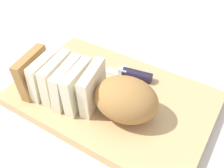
{
  "coord_description": "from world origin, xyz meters",
  "views": [
    {
      "loc": [
        -0.2,
        0.33,
        0.41
      ],
      "look_at": [
        0.0,
        0.0,
        0.05
      ],
      "focal_mm": 41.31,
      "sensor_mm": 36.0,
      "label": 1
    }
  ],
  "objects": [
    {
      "name": "ground_plane",
      "position": [
        0.0,
        0.0,
        0.0
      ],
      "size": [
        3.0,
        3.0,
        0.0
      ],
      "primitive_type": "plane",
      "color": "beige"
    },
    {
      "name": "cutting_board",
      "position": [
        0.0,
        0.0,
        0.01
      ],
      "size": [
        0.42,
        0.28,
        0.02
      ],
      "primitive_type": "cube",
      "rotation": [
        0.0,
        0.0,
        -0.02
      ],
      "color": "tan",
      "rests_on": "ground_plane"
    },
    {
      "name": "bread_loaf",
      "position": [
        0.02,
        0.04,
        0.07
      ],
      "size": [
        0.29,
        0.13,
        0.09
      ],
      "rotation": [
        0.0,
        0.0,
        0.15
      ],
      "color": "#A8753D",
      "rests_on": "cutting_board"
    },
    {
      "name": "bread_knife",
      "position": [
        0.02,
        -0.07,
        0.03
      ],
      "size": [
        0.3,
        0.07,
        0.02
      ],
      "rotation": [
        0.0,
        0.0,
        0.15
      ],
      "color": "silver",
      "rests_on": "cutting_board"
    },
    {
      "name": "crumb_near_knife",
      "position": [
        -0.01,
        0.02,
        0.02
      ],
      "size": [
        0.0,
        0.0,
        0.0
      ],
      "primitive_type": "sphere",
      "color": "#996633",
      "rests_on": "cutting_board"
    },
    {
      "name": "crumb_near_loaf",
      "position": [
        -0.01,
        -0.02,
        0.02
      ],
      "size": [
        0.0,
        0.0,
        0.0
      ],
      "primitive_type": "sphere",
      "color": "#996633",
      "rests_on": "cutting_board"
    },
    {
      "name": "crumb_stray_left",
      "position": [
        0.06,
        -0.03,
        0.03
      ],
      "size": [
        0.01,
        0.01,
        0.01
      ],
      "primitive_type": "sphere",
      "color": "#996633",
      "rests_on": "cutting_board"
    }
  ]
}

